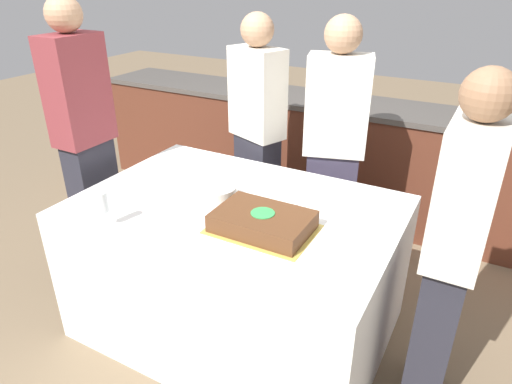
% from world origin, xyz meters
% --- Properties ---
extents(ground_plane, '(14.00, 14.00, 0.00)m').
position_xyz_m(ground_plane, '(0.00, 0.00, 0.00)').
color(ground_plane, '#7A664C').
extents(back_counter, '(4.40, 0.58, 0.92)m').
position_xyz_m(back_counter, '(0.00, 1.63, 0.46)').
color(back_counter, '#5B2D1E').
rests_on(back_counter, ground_plane).
extents(dining_table, '(1.60, 1.10, 0.78)m').
position_xyz_m(dining_table, '(0.00, 0.00, 0.39)').
color(dining_table, white).
rests_on(dining_table, ground_plane).
extents(cake, '(0.47, 0.33, 0.09)m').
position_xyz_m(cake, '(0.23, -0.15, 0.82)').
color(cake, gold).
rests_on(cake, dining_table).
extents(plate_stack, '(0.20, 0.20, 0.09)m').
position_xyz_m(plate_stack, '(-0.10, -0.01, 0.82)').
color(plate_stack, white).
rests_on(plate_stack, dining_table).
extents(wine_glass, '(0.07, 0.07, 0.17)m').
position_xyz_m(wine_glass, '(-0.42, -0.47, 0.89)').
color(wine_glass, white).
rests_on(wine_glass, dining_table).
extents(side_plate_near_cake, '(0.19, 0.19, 0.00)m').
position_xyz_m(side_plate_near_cake, '(0.18, 0.15, 0.78)').
color(side_plate_near_cake, white).
rests_on(side_plate_near_cake, dining_table).
extents(person_cutting_cake, '(0.40, 0.30, 1.63)m').
position_xyz_m(person_cutting_cake, '(0.23, 0.77, 0.85)').
color(person_cutting_cake, '#383347').
rests_on(person_cutting_cake, ground_plane).
extents(person_seated_left, '(0.20, 0.32, 1.73)m').
position_xyz_m(person_seated_left, '(-1.02, 0.00, 0.91)').
color(person_seated_left, '#282833').
rests_on(person_seated_left, ground_plane).
extents(person_seated_right, '(0.20, 0.39, 1.56)m').
position_xyz_m(person_seated_right, '(1.02, 0.00, 0.80)').
color(person_seated_right, '#282833').
rests_on(person_seated_right, ground_plane).
extents(person_standing_back, '(0.40, 0.31, 1.62)m').
position_xyz_m(person_standing_back, '(-0.30, 0.77, 0.85)').
color(person_standing_back, '#282833').
rests_on(person_standing_back, ground_plane).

